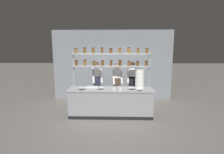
% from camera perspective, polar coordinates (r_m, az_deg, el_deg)
% --- Properties ---
extents(ground_plane, '(40.00, 40.00, 0.00)m').
position_cam_1_polar(ground_plane, '(6.00, -0.39, -12.38)').
color(ground_plane, slate).
extents(back_wall, '(5.14, 0.12, 2.98)m').
position_cam_1_polar(back_wall, '(7.61, 0.12, 3.90)').
color(back_wall, gray).
rests_on(back_wall, ground_plane).
extents(prep_counter, '(2.74, 0.76, 0.92)m').
position_cam_1_polar(prep_counter, '(5.84, -0.39, -8.20)').
color(prep_counter, gray).
rests_on(prep_counter, ground_plane).
extents(spice_shelf_unit, '(2.62, 0.28, 2.25)m').
position_cam_1_polar(spice_shelf_unit, '(5.91, -0.33, 5.22)').
color(spice_shelf_unit, '#999BA0').
rests_on(spice_shelf_unit, ground_plane).
extents(chef_left, '(0.42, 0.35, 1.76)m').
position_cam_1_polar(chef_left, '(6.37, -4.89, -1.44)').
color(chef_left, black).
rests_on(chef_left, ground_plane).
extents(chef_center, '(0.41, 0.34, 1.70)m').
position_cam_1_polar(chef_center, '(6.31, 1.66, -1.96)').
color(chef_center, black).
rests_on(chef_center, ground_plane).
extents(chef_right, '(0.36, 0.30, 1.76)m').
position_cam_1_polar(chef_right, '(6.42, 6.48, -1.42)').
color(chef_right, black).
rests_on(chef_right, ground_plane).
extents(container_stack, '(0.32, 0.32, 0.61)m').
position_cam_1_polar(container_stack, '(5.93, 9.05, -0.41)').
color(container_stack, white).
rests_on(container_stack, prep_counter).
extents(cutting_board, '(0.40, 0.26, 0.02)m').
position_cam_1_polar(cutting_board, '(5.92, -6.47, -3.26)').
color(cutting_board, silver).
rests_on(cutting_board, prep_counter).
extents(prep_bowl_near_left, '(0.25, 0.25, 0.07)m').
position_cam_1_polar(prep_bowl_near_left, '(5.60, 6.42, -3.79)').
color(prep_bowl_near_left, white).
rests_on(prep_bowl_near_left, prep_counter).
extents(prep_bowl_center_front, '(0.25, 0.25, 0.07)m').
position_cam_1_polar(prep_bowl_center_front, '(5.62, -9.70, -3.81)').
color(prep_bowl_center_front, silver).
rests_on(prep_bowl_center_front, prep_counter).
extents(prep_bowl_center_back, '(0.22, 0.22, 0.06)m').
position_cam_1_polar(prep_bowl_center_back, '(5.49, 9.09, -4.16)').
color(prep_bowl_center_back, white).
rests_on(prep_bowl_center_back, prep_counter).
extents(prep_bowl_near_right, '(0.23, 0.23, 0.06)m').
position_cam_1_polar(prep_bowl_near_right, '(5.60, -3.56, -3.78)').
color(prep_bowl_near_right, silver).
rests_on(prep_bowl_near_right, prep_counter).
extents(serving_cup_front, '(0.09, 0.09, 0.11)m').
position_cam_1_polar(serving_cup_front, '(5.45, 2.62, -3.90)').
color(serving_cup_front, silver).
rests_on(serving_cup_front, prep_counter).
extents(serving_cup_by_board, '(0.08, 0.08, 0.08)m').
position_cam_1_polar(serving_cup_by_board, '(5.60, 0.73, -3.66)').
color(serving_cup_by_board, silver).
rests_on(serving_cup_by_board, prep_counter).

